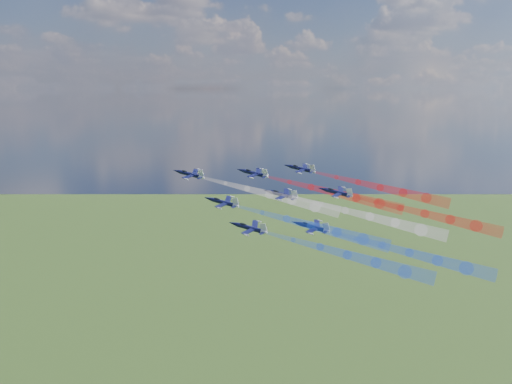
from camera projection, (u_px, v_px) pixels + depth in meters
jet_lead at (190, 174)px, 175.05m from camera, size 13.72×14.25×6.57m
trail_lead at (269, 194)px, 167.29m from camera, size 28.25×35.47×11.66m
jet_inner_left at (223, 202)px, 160.70m from camera, size 13.72×14.25×6.57m
trail_inner_left at (311, 226)px, 152.95m from camera, size 28.25×35.47×11.66m
jet_inner_right at (254, 173)px, 180.80m from camera, size 13.72×14.25×6.57m
trail_inner_right at (333, 193)px, 173.05m from camera, size 28.25×35.47×11.66m
jet_outer_left at (250, 228)px, 147.76m from camera, size 13.72×14.25×6.57m
trail_outer_left at (347, 255)px, 140.00m from camera, size 28.25×35.47×11.66m
jet_center_third at (282, 195)px, 166.53m from camera, size 13.72×14.25×6.57m
trail_center_third at (370, 217)px, 158.78m from camera, size 28.25×35.47×11.66m
jet_outer_right at (301, 169)px, 185.27m from camera, size 13.72×14.25×6.57m
trail_outer_right at (380, 187)px, 177.52m from camera, size 28.25×35.47×11.66m
jet_rear_left at (312, 227)px, 153.81m from camera, size 13.72×14.25×6.57m
trail_rear_left at (409, 253)px, 146.05m from camera, size 28.25×35.47×11.66m
jet_rear_right at (337, 192)px, 171.17m from camera, size 13.72×14.25×6.57m
trail_rear_right at (425, 214)px, 163.42m from camera, size 28.25×35.47×11.66m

